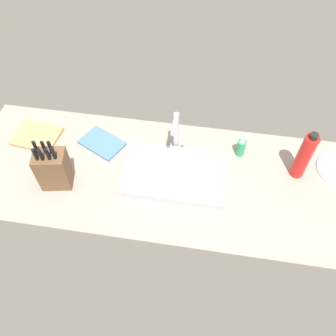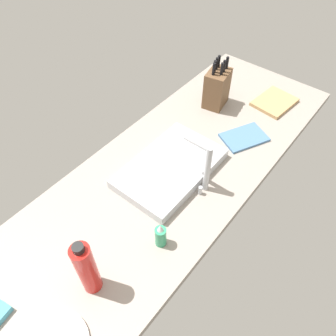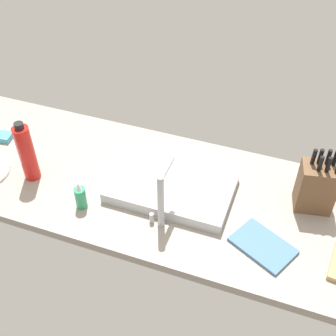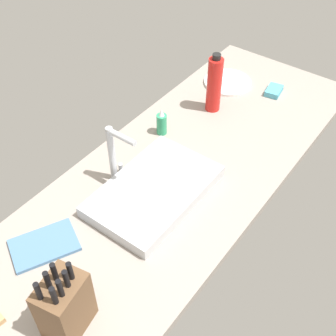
# 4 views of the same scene
# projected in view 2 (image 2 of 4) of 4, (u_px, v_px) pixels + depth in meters

# --- Properties ---
(countertop_slab) EXTENTS (1.99, 0.65, 0.04)m
(countertop_slab) POSITION_uv_depth(u_px,v_px,m) (163.00, 181.00, 1.39)
(countertop_slab) COLOR gray
(countertop_slab) RESTS_ON ground
(sink_basin) EXTENTS (0.45, 0.28, 0.04)m
(sink_basin) POSITION_uv_depth(u_px,v_px,m) (170.00, 168.00, 1.39)
(sink_basin) COLOR #B7BABF
(sink_basin) RESTS_ON countertop_slab
(faucet) EXTENTS (0.06, 0.12, 0.23)m
(faucet) POSITION_uv_depth(u_px,v_px,m) (205.00, 165.00, 1.25)
(faucet) COLOR #B7BABF
(faucet) RESTS_ON countertop_slab
(knife_block) EXTENTS (0.14, 0.12, 0.25)m
(knife_block) POSITION_uv_depth(u_px,v_px,m) (217.00, 88.00, 1.63)
(knife_block) COLOR brown
(knife_block) RESTS_ON countertop_slab
(cutting_board) EXTENTS (0.22, 0.18, 0.02)m
(cutting_board) POSITION_uv_depth(u_px,v_px,m) (274.00, 102.00, 1.70)
(cutting_board) COLOR tan
(cutting_board) RESTS_ON countertop_slab
(soap_bottle) EXTENTS (0.04, 0.04, 0.11)m
(soap_bottle) POSITION_uv_depth(u_px,v_px,m) (161.00, 236.00, 1.15)
(soap_bottle) COLOR #2D9966
(soap_bottle) RESTS_ON countertop_slab
(water_bottle) EXTENTS (0.06, 0.06, 0.26)m
(water_bottle) POSITION_uv_depth(u_px,v_px,m) (87.00, 268.00, 0.99)
(water_bottle) COLOR red
(water_bottle) RESTS_ON countertop_slab
(dish_towel) EXTENTS (0.24, 0.21, 0.01)m
(dish_towel) POSITION_uv_depth(u_px,v_px,m) (244.00, 137.00, 1.53)
(dish_towel) COLOR teal
(dish_towel) RESTS_ON countertop_slab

